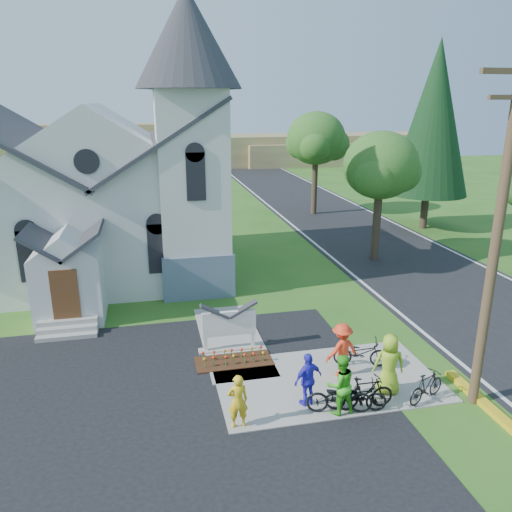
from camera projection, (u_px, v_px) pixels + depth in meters
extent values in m
plane|color=#2B621C|center=(286.00, 395.00, 15.08)|extent=(120.00, 120.00, 0.00)
cube|color=black|center=(24.00, 478.00, 11.77)|extent=(20.00, 16.00, 0.02)
cube|color=black|center=(375.00, 243.00, 31.11)|extent=(8.00, 90.00, 0.02)
cube|color=#9D998E|center=(327.00, 380.00, 15.84)|extent=(7.00, 4.00, 0.05)
cube|color=silver|center=(103.00, 225.00, 25.22)|extent=(11.00, 9.00, 5.00)
cube|color=slate|center=(196.00, 268.00, 23.47)|extent=(3.20, 3.20, 2.00)
cube|color=silver|center=(193.00, 194.00, 22.43)|extent=(3.00, 3.00, 9.00)
cone|color=#2B2A30|center=(187.00, 38.00, 20.50)|extent=(4.50, 4.50, 4.00)
cube|color=silver|center=(70.00, 286.00, 20.03)|extent=(2.60, 2.40, 2.80)
cube|color=#593219|center=(65.00, 295.00, 18.85)|extent=(1.00, 0.10, 2.00)
cube|color=#9D998E|center=(230.00, 349.00, 17.80)|extent=(2.20, 0.40, 0.10)
cube|color=white|center=(205.00, 339.00, 17.47)|extent=(0.12, 0.12, 1.00)
cube|color=white|center=(253.00, 334.00, 17.82)|extent=(0.12, 0.12, 1.00)
cube|color=white|center=(229.00, 323.00, 17.50)|extent=(1.90, 0.14, 0.90)
cube|color=#35190E|center=(234.00, 362.00, 16.96)|extent=(2.60, 1.10, 0.07)
cylinder|color=#4C3926|center=(496.00, 239.00, 13.28)|extent=(0.28, 0.28, 10.00)
cylinder|color=#37291E|center=(376.00, 224.00, 27.41)|extent=(0.44, 0.44, 4.05)
ellipsoid|color=#2A5B1F|center=(381.00, 165.00, 26.45)|extent=(4.00, 4.00, 3.60)
cylinder|color=#37291E|center=(314.00, 185.00, 38.63)|extent=(0.44, 0.44, 4.50)
ellipsoid|color=#2A5B1F|center=(316.00, 138.00, 37.57)|extent=(4.40, 4.40, 3.96)
cylinder|color=#37291E|center=(424.00, 211.00, 34.58)|extent=(0.50, 0.50, 2.40)
cone|color=black|center=(434.00, 119.00, 32.74)|extent=(5.20, 5.20, 10.00)
cube|color=olive|center=(217.00, 151.00, 67.92)|extent=(60.00, 8.00, 4.00)
cube|color=olive|center=(96.00, 146.00, 66.26)|extent=(30.00, 6.00, 5.60)
cube|color=olive|center=(333.00, 153.00, 69.49)|extent=(25.00, 6.00, 3.00)
imported|color=yellow|center=(238.00, 401.00, 13.36)|extent=(0.58, 0.39, 1.56)
imported|color=black|center=(339.00, 397.00, 14.05)|extent=(1.97, 1.07, 0.98)
imported|color=green|center=(340.00, 384.00, 13.92)|extent=(0.94, 0.77, 1.79)
imported|color=black|center=(365.00, 393.00, 14.20)|extent=(1.70, 0.50, 1.02)
imported|color=#332BDA|center=(308.00, 379.00, 14.34)|extent=(1.03, 0.71, 1.63)
imported|color=black|center=(356.00, 396.00, 14.16)|extent=(1.83, 1.05, 0.91)
imported|color=#FF3D1C|center=(342.00, 350.00, 15.87)|extent=(1.29, 0.96, 1.78)
imported|color=black|center=(427.00, 387.00, 14.61)|extent=(1.58, 1.03, 0.92)
imported|color=#94BF23|center=(389.00, 364.00, 14.87)|extent=(1.05, 0.80, 1.92)
imported|color=black|center=(361.00, 353.00, 16.55)|extent=(1.92, 1.15, 0.95)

